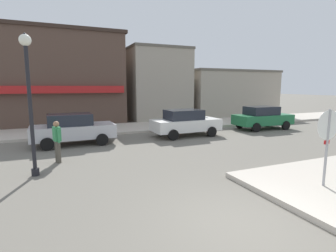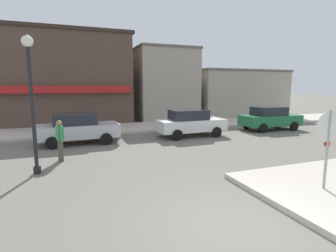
{
  "view_description": "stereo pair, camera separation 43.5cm",
  "coord_description": "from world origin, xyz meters",
  "px_view_note": "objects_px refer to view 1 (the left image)",
  "views": [
    {
      "loc": [
        -3.52,
        -4.04,
        2.91
      ],
      "look_at": [
        0.14,
        4.5,
        1.5
      ],
      "focal_mm": 28.0,
      "sensor_mm": 36.0,
      "label": 1
    },
    {
      "loc": [
        -3.12,
        -4.21,
        2.91
      ],
      "look_at": [
        0.14,
        4.5,
        1.5
      ],
      "focal_mm": 28.0,
      "sensor_mm": 36.0,
      "label": 2
    }
  ],
  "objects_px": {
    "stop_sign": "(327,138)",
    "pedestrian_crossing_near": "(57,140)",
    "lamp_post": "(29,85)",
    "parked_car_nearest": "(73,129)",
    "parked_car_second": "(185,122)",
    "parked_car_third": "(262,117)"
  },
  "relations": [
    {
      "from": "stop_sign",
      "to": "pedestrian_crossing_near",
      "type": "distance_m",
      "value": 9.06
    },
    {
      "from": "lamp_post",
      "to": "parked_car_nearest",
      "type": "relative_size",
      "value": 1.12
    },
    {
      "from": "pedestrian_crossing_near",
      "to": "parked_car_second",
      "type": "bearing_deg",
      "value": 22.77
    },
    {
      "from": "parked_car_nearest",
      "to": "pedestrian_crossing_near",
      "type": "xyz_separation_m",
      "value": [
        -0.74,
        -3.12,
        0.06
      ]
    },
    {
      "from": "stop_sign",
      "to": "lamp_post",
      "type": "height_order",
      "value": "lamp_post"
    },
    {
      "from": "parked_car_nearest",
      "to": "parked_car_second",
      "type": "height_order",
      "value": "same"
    },
    {
      "from": "parked_car_nearest",
      "to": "stop_sign",
      "type": "bearing_deg",
      "value": -56.12
    },
    {
      "from": "lamp_post",
      "to": "stop_sign",
      "type": "bearing_deg",
      "value": -31.38
    },
    {
      "from": "parked_car_second",
      "to": "pedestrian_crossing_near",
      "type": "distance_m",
      "value": 7.57
    },
    {
      "from": "lamp_post",
      "to": "pedestrian_crossing_near",
      "type": "bearing_deg",
      "value": 61.84
    },
    {
      "from": "parked_car_nearest",
      "to": "parked_car_third",
      "type": "xyz_separation_m",
      "value": [
        12.26,
        0.02,
        0.0
      ]
    },
    {
      "from": "parked_car_third",
      "to": "lamp_post",
      "type": "bearing_deg",
      "value": -161.92
    },
    {
      "from": "parked_car_third",
      "to": "parked_car_second",
      "type": "bearing_deg",
      "value": -177.99
    },
    {
      "from": "stop_sign",
      "to": "parked_car_second",
      "type": "distance_m",
      "value": 8.89
    },
    {
      "from": "stop_sign",
      "to": "parked_car_third",
      "type": "bearing_deg",
      "value": 55.75
    },
    {
      "from": "lamp_post",
      "to": "parked_car_nearest",
      "type": "xyz_separation_m",
      "value": [
        1.46,
        4.46,
        -2.15
      ]
    },
    {
      "from": "parked_car_third",
      "to": "pedestrian_crossing_near",
      "type": "bearing_deg",
      "value": -166.42
    },
    {
      "from": "pedestrian_crossing_near",
      "to": "lamp_post",
      "type": "bearing_deg",
      "value": -118.16
    },
    {
      "from": "lamp_post",
      "to": "parked_car_nearest",
      "type": "height_order",
      "value": "lamp_post"
    },
    {
      "from": "stop_sign",
      "to": "parked_car_nearest",
      "type": "relative_size",
      "value": 0.57
    },
    {
      "from": "parked_car_third",
      "to": "pedestrian_crossing_near",
      "type": "relative_size",
      "value": 2.51
    },
    {
      "from": "parked_car_second",
      "to": "parked_car_third",
      "type": "xyz_separation_m",
      "value": [
        6.02,
        0.21,
        0.0
      ]
    }
  ]
}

